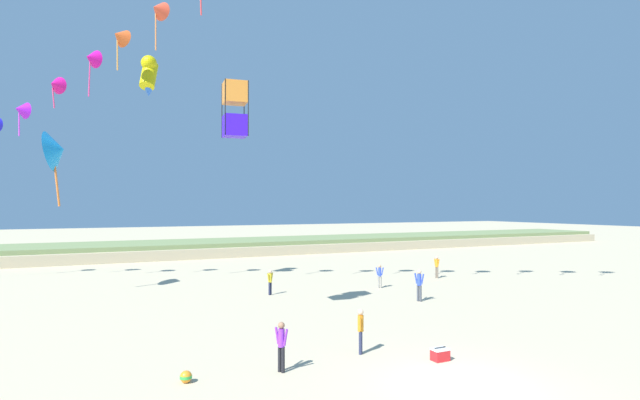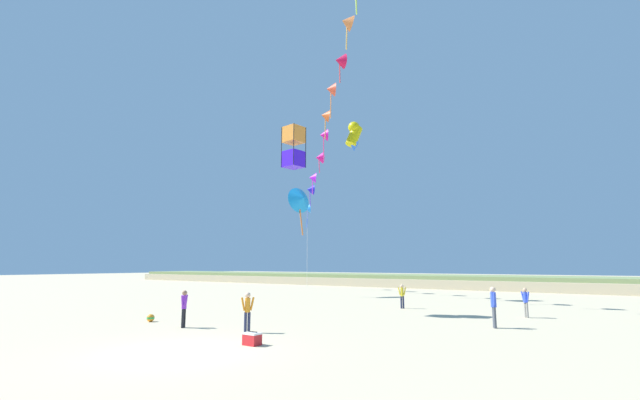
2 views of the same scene
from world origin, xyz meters
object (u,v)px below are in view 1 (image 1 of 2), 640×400
at_px(person_near_right, 361,328).
at_px(large_kite_mid_trail, 57,150).
at_px(person_mid_center, 380,274).
at_px(person_far_center, 281,343).
at_px(person_near_left, 437,265).
at_px(person_far_right, 419,283).
at_px(large_kite_high_solo, 149,74).
at_px(person_far_left, 270,280).
at_px(beach_ball, 186,377).
at_px(beach_cooler, 440,354).
at_px(large_kite_low_lead, 235,110).

xyz_separation_m(person_near_right, large_kite_mid_trail, (-10.23, 17.00, 7.57)).
bearing_deg(person_mid_center, person_far_center, -133.35).
height_order(person_far_center, large_kite_mid_trail, large_kite_mid_trail).
distance_m(person_near_left, person_far_right, 9.42).
xyz_separation_m(person_mid_center, person_far_center, (-11.71, -12.41, 0.05)).
xyz_separation_m(person_far_right, large_kite_high_solo, (-13.05, 10.61, 12.65)).
bearing_deg(large_kite_high_solo, large_kite_mid_trail, -172.63).
relative_size(person_near_right, person_far_left, 1.08).
xyz_separation_m(person_near_right, large_kite_high_solo, (-5.10, 17.66, 12.74)).
bearing_deg(beach_ball, person_far_right, 27.19).
bearing_deg(person_far_left, beach_ball, -120.05).
relative_size(person_mid_center, beach_ball, 4.18).
relative_size(person_far_left, large_kite_mid_trail, 0.33).
height_order(person_far_right, large_kite_mid_trail, large_kite_mid_trail).
distance_m(person_mid_center, large_kite_high_solo, 19.52).
relative_size(person_near_right, large_kite_mid_trail, 0.36).
bearing_deg(large_kite_mid_trail, person_mid_center, -15.49).
height_order(large_kite_mid_trail, large_kite_high_solo, large_kite_high_solo).
bearing_deg(person_near_right, large_kite_high_solo, 106.12).
xyz_separation_m(large_kite_mid_trail, large_kite_high_solo, (5.12, 0.66, 5.17)).
xyz_separation_m(person_far_center, large_kite_mid_trail, (-6.95, 17.58, 7.57)).
bearing_deg(beach_ball, large_kite_high_solo, 86.51).
bearing_deg(person_far_left, large_kite_high_solo, 141.00).
height_order(person_near_left, person_near_right, person_near_left).
height_order(person_near_right, person_mid_center, person_near_right).
relative_size(large_kite_high_solo, beach_ball, 7.17).
bearing_deg(large_kite_mid_trail, person_near_right, -58.97).
distance_m(person_far_left, person_far_center, 13.88).
xyz_separation_m(person_mid_center, beach_cooler, (-6.39, -13.69, -0.66)).
relative_size(person_far_center, large_kite_high_solo, 0.62).
xyz_separation_m(person_near_left, person_far_left, (-13.40, -1.15, -0.07)).
bearing_deg(large_kite_high_solo, large_kite_low_lead, -78.25).
height_order(person_far_left, large_kite_low_lead, large_kite_low_lead).
bearing_deg(person_far_right, beach_cooler, -123.51).
relative_size(large_kite_low_lead, large_kite_mid_trail, 0.55).
distance_m(person_far_center, large_kite_low_lead, 11.20).
distance_m(person_near_right, person_far_left, 12.61).
distance_m(large_kite_high_solo, beach_ball, 22.42).
xyz_separation_m(person_mid_center, large_kite_high_solo, (-13.54, 5.83, 12.79)).
bearing_deg(large_kite_low_lead, person_near_right, -66.70).
bearing_deg(person_far_right, person_near_right, -138.44).
bearing_deg(person_near_right, large_kite_low_lead, 113.30).
bearing_deg(person_far_left, person_mid_center, -5.76).
height_order(person_mid_center, beach_ball, person_mid_center).
distance_m(person_near_right, large_kite_high_solo, 22.37).
bearing_deg(large_kite_high_solo, person_far_left, -39.00).
bearing_deg(beach_ball, person_near_right, 2.03).
xyz_separation_m(person_far_center, large_kite_high_solo, (-1.83, 18.24, 12.74)).
distance_m(person_far_center, large_kite_mid_trail, 20.36).
bearing_deg(person_mid_center, large_kite_mid_trail, 164.51).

